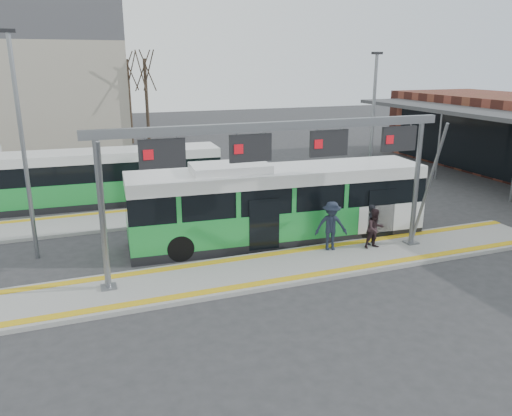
{
  "coord_description": "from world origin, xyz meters",
  "views": [
    {
      "loc": [
        -7.23,
        -15.48,
        7.34
      ],
      "look_at": [
        -0.29,
        3.0,
        1.5
      ],
      "focal_mm": 35.0,
      "sensor_mm": 36.0,
      "label": 1
    }
  ],
  "objects": [
    {
      "name": "hero_bus",
      "position": [
        0.68,
        3.0,
        1.56
      ],
      "size": [
        12.54,
        3.48,
        3.41
      ],
      "rotation": [
        0.0,
        0.0,
        -0.07
      ],
      "color": "black",
      "rests_on": "ground"
    },
    {
      "name": "tactile_second",
      "position": [
        -4.0,
        9.15,
        0.16
      ],
      "size": [
        20.0,
        0.35,
        0.02
      ],
      "color": "gold",
      "rests_on": "platform_second"
    },
    {
      "name": "platform_main",
      "position": [
        0.0,
        0.0,
        0.07
      ],
      "size": [
        22.0,
        3.0,
        0.15
      ],
      "primitive_type": "cube",
      "color": "gray",
      "rests_on": "ground"
    },
    {
      "name": "passenger_c",
      "position": [
        2.04,
        0.83,
        1.13
      ],
      "size": [
        1.43,
        1.07,
        1.96
      ],
      "primitive_type": "imported",
      "rotation": [
        0.0,
        0.0,
        -0.29
      ],
      "color": "#1B2131",
      "rests_on": "platform_main"
    },
    {
      "name": "tree_left",
      "position": [
        -1.78,
        31.65,
        6.44
      ],
      "size": [
        1.4,
        1.4,
        8.5
      ],
      "color": "#382B21",
      "rests_on": "ground"
    },
    {
      "name": "tactile_main",
      "position": [
        0.0,
        0.0,
        0.16
      ],
      "size": [
        22.0,
        2.65,
        0.02
      ],
      "color": "gold",
      "rests_on": "platform_main"
    },
    {
      "name": "ground",
      "position": [
        0.0,
        0.0,
        0.0
      ],
      "size": [
        120.0,
        120.0,
        0.0
      ],
      "primitive_type": "plane",
      "color": "#2D2D30",
      "rests_on": "ground"
    },
    {
      "name": "lamp_east",
      "position": [
        7.1,
        6.02,
        4.12
      ],
      "size": [
        0.5,
        0.25,
        7.76
      ],
      "color": "slate",
      "rests_on": "ground"
    },
    {
      "name": "platform_second",
      "position": [
        -4.0,
        8.0,
        0.07
      ],
      "size": [
        20.0,
        3.0,
        0.15
      ],
      "primitive_type": "cube",
      "color": "gray",
      "rests_on": "ground"
    },
    {
      "name": "bg_bus_green",
      "position": [
        -5.36,
        11.43,
        1.41
      ],
      "size": [
        11.51,
        2.96,
        2.85
      ],
      "rotation": [
        0.0,
        0.0,
        -0.05
      ],
      "color": "black",
      "rests_on": "ground"
    },
    {
      "name": "passenger_b",
      "position": [
        3.77,
        0.37,
        0.96
      ],
      "size": [
        0.79,
        0.62,
        1.62
      ],
      "primitive_type": "imported",
      "rotation": [
        0.0,
        0.0,
        0.01
      ],
      "color": "black",
      "rests_on": "platform_main"
    },
    {
      "name": "lamp_west",
      "position": [
        -8.84,
        4.33,
        4.44
      ],
      "size": [
        0.5,
        0.25,
        8.39
      ],
      "color": "slate",
      "rests_on": "ground"
    },
    {
      "name": "passenger_a",
      "position": [
        3.91,
        0.8,
        0.98
      ],
      "size": [
        0.72,
        0.63,
        1.66
      ],
      "primitive_type": "imported",
      "rotation": [
        0.0,
        0.0,
        0.48
      ],
      "color": "black",
      "rests_on": "platform_main"
    },
    {
      "name": "tree_mid",
      "position": [
        -0.58,
        29.37,
        6.49
      ],
      "size": [
        1.4,
        1.4,
        8.55
      ],
      "color": "#382B21",
      "rests_on": "ground"
    },
    {
      "name": "gantry",
      "position": [
        -0.35,
        0.25,
        4.3
      ],
      "size": [
        13.0,
        1.68,
        5.2
      ],
      "color": "slate",
      "rests_on": "platform_main"
    }
  ]
}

